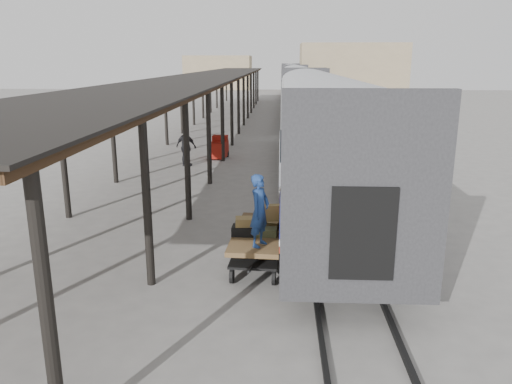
{
  "coord_description": "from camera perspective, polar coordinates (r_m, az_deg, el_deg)",
  "views": [
    {
      "loc": [
        1.67,
        -12.74,
        5.13
      ],
      "look_at": [
        1.02,
        0.23,
        1.7
      ],
      "focal_mm": 35.0,
      "sensor_mm": 36.0,
      "label": 1
    }
  ],
  "objects": [
    {
      "name": "train",
      "position": [
        46.63,
        4.81,
        11.75
      ],
      "size": [
        3.45,
        76.01,
        4.01
      ],
      "color": "silver",
      "rests_on": "ground"
    },
    {
      "name": "canopy",
      "position": [
        37.11,
        -5.15,
        13.0
      ],
      "size": [
        4.9,
        64.3,
        4.15
      ],
      "color": "#422B19",
      "rests_on": "ground"
    },
    {
      "name": "building_far",
      "position": [
        91.58,
        10.89,
        13.84
      ],
      "size": [
        18.0,
        10.0,
        8.0
      ],
      "primitive_type": "cube",
      "color": "tan",
      "rests_on": "ground"
    },
    {
      "name": "baggage_cart",
      "position": [
        12.66,
        0.1,
        -5.95
      ],
      "size": [
        1.39,
        2.47,
        0.86
      ],
      "rotation": [
        0.0,
        0.0,
        -0.06
      ],
      "color": "brown",
      "rests_on": "ground"
    },
    {
      "name": "ground",
      "position": [
        13.84,
        -4.32,
        -7.02
      ],
      "size": [
        160.0,
        160.0,
        0.0
      ],
      "primitive_type": "plane",
      "color": "slate",
      "rests_on": "ground"
    },
    {
      "name": "pedestrian",
      "position": [
        25.13,
        -7.98,
        5.15
      ],
      "size": [
        1.24,
        0.91,
        1.96
      ],
      "primitive_type": "imported",
      "rotation": [
        0.0,
        0.0,
        2.71
      ],
      "color": "black",
      "rests_on": "ground"
    },
    {
      "name": "luggage_tug",
      "position": [
        27.03,
        -4.27,
        5.01
      ],
      "size": [
        0.99,
        1.46,
        1.21
      ],
      "rotation": [
        0.0,
        0.0,
        -0.12
      ],
      "color": "maroon",
      "rests_on": "ground"
    },
    {
      "name": "suitcase_stack",
      "position": [
        12.85,
        -0.32,
        -3.84
      ],
      "size": [
        1.26,
        1.06,
        0.45
      ],
      "rotation": [
        0.0,
        0.0,
        -0.06
      ],
      "color": "#363638",
      "rests_on": "baggage_cart"
    },
    {
      "name": "porter",
      "position": [
        11.69,
        0.42,
        -2.14
      ],
      "size": [
        0.65,
        0.75,
        1.74
      ],
      "primitive_type": "imported",
      "rotation": [
        0.0,
        0.0,
        1.13
      ],
      "color": "navy",
      "rests_on": "baggage_cart"
    },
    {
      "name": "building_left",
      "position": [
        95.48,
        -4.3,
        13.48
      ],
      "size": [
        12.0,
        8.0,
        6.0
      ],
      "primitive_type": "cube",
      "color": "tan",
      "rests_on": "ground"
    },
    {
      "name": "rails",
      "position": [
        47.04,
        4.74,
        8.56
      ],
      "size": [
        1.54,
        150.0,
        0.12
      ],
      "color": "black",
      "rests_on": "ground"
    }
  ]
}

